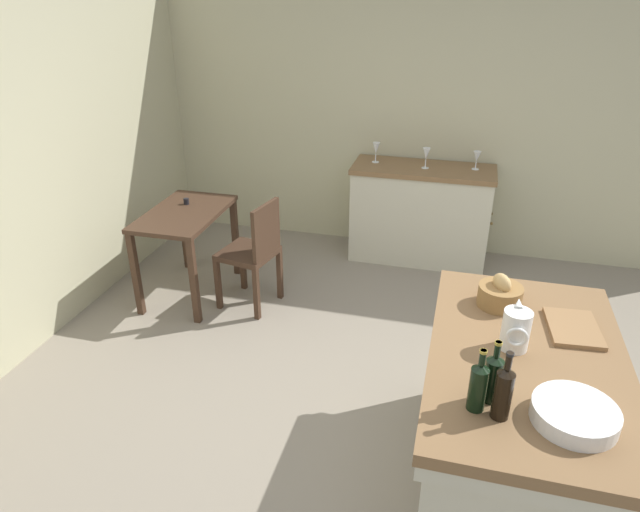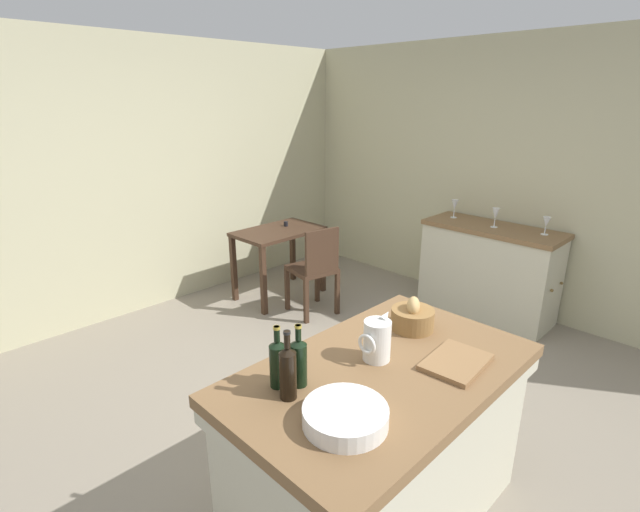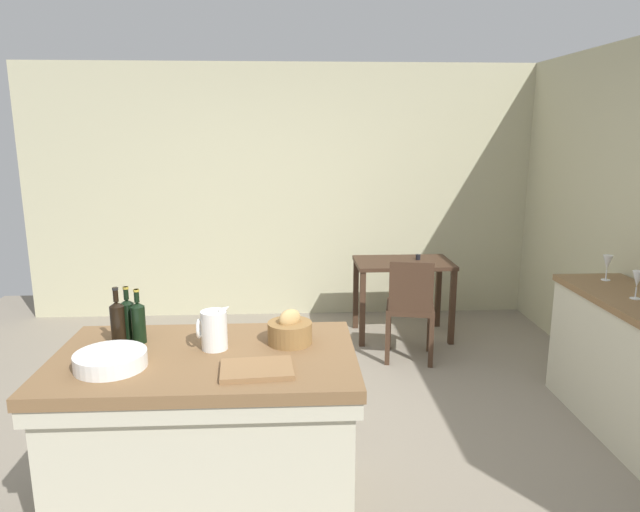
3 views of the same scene
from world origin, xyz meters
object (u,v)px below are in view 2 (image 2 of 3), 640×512
Objects in this scene: writing_desk at (279,241)px; wine_glass_middle at (455,205)px; wine_glass_far_left at (546,223)px; bread_basket at (413,317)px; wooden_chair at (315,268)px; wine_glass_left at (495,214)px; wine_bottle_dark at (299,361)px; pitcher at (377,340)px; wine_bottle_amber at (278,362)px; side_cabinet at (488,271)px; wash_bowl at (345,416)px; island_table at (379,439)px; wine_bottle_green at (288,371)px; cutting_board at (456,362)px.

writing_desk is 1.83m from wine_glass_middle.
bread_basket is at bearing -175.89° from wine_glass_far_left.
wooden_chair is 1.76m from wine_glass_left.
writing_desk is 3.17× the size of wine_bottle_dark.
pitcher is 0.84× the size of wine_bottle_amber.
wine_glass_far_left is 0.44m from wine_glass_left.
wine_glass_left is (-0.08, 0.43, 0.01)m from wine_glass_far_left.
pitcher is (-2.60, -0.66, 0.52)m from side_cabinet.
side_cabinet is 5.61× the size of bread_basket.
wine_glass_far_left is at bearing 2.14° from wine_bottle_dark.
wine_glass_far_left is at bearing -82.62° from side_cabinet.
wine_glass_left is 0.46m from wine_glass_middle.
wash_bowl is at bearing -155.05° from pitcher.
writing_desk is 5.63× the size of wine_glass_far_left.
pitcher reaches higher than wine_glass_left.
wine_glass_middle is (2.68, 1.18, 0.55)m from island_table.
wooden_chair is 2.63m from wine_bottle_green.
wine_glass_middle reaches higher than cutting_board.
wine_bottle_amber is 0.10m from wine_bottle_green.
wine_bottle_amber is at bearing 172.87° from bread_basket.
wash_bowl is at bearing -131.97° from wooden_chair.
side_cabinet is at bearing -56.98° from writing_desk.
wine_bottle_amber is (-0.43, 0.23, 0.52)m from island_table.
wine_bottle_green reaches higher than cutting_board.
wine_bottle_amber is at bearing 151.41° from island_table.
wine_bottle_dark reaches higher than side_cabinet.
wine_bottle_amber is (-1.86, -1.67, 0.50)m from wooden_chair.
pitcher is at bearing 128.00° from cutting_board.
wine_glass_middle is (3.10, 0.94, 0.03)m from wine_bottle_amber.
wine_glass_far_left is at bearing -52.00° from wooden_chair.
wooden_chair is at bearing 60.37° from bread_basket.
wine_bottle_amber is 1.56× the size of wine_glass_left.
bread_basket reaches higher than writing_desk.
wash_bowl is at bearing -125.56° from writing_desk.
pitcher is at bearing -120.63° from writing_desk.
wash_bowl is at bearing -162.19° from bread_basket.
wooden_chair is at bearing 42.02° from wine_bottle_amber.
wooden_chair is 2.46m from cutting_board.
wine_bottle_dark reaches higher than island_table.
side_cabinet is 4.18× the size of wine_bottle_green.
wash_bowl is at bearing -161.40° from island_table.
wine_glass_left is (1.18, -1.19, 0.53)m from wooden_chair.
wooden_chair is 3.93× the size of bread_basket.
wooden_chair is 3.16× the size of wine_bottle_amber.
island_table is 0.71m from wine_bottle_amber.
cutting_board is at bearing -168.07° from wine_glass_far_left.
cutting_board is (0.68, -0.08, -0.02)m from wash_bowl.
island_table is at bearing -162.98° from bread_basket.
wine_bottle_amber is (-0.69, 0.46, 0.10)m from cutting_board.
writing_desk is at bearing 123.02° from side_cabinet.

